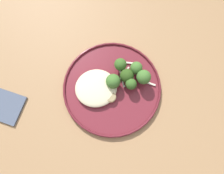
# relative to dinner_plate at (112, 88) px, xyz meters

# --- Properties ---
(ground) EXTENTS (6.00, 6.00, 0.00)m
(ground) POSITION_rel_dinner_plate_xyz_m (-0.03, -0.04, -0.75)
(ground) COLOR #665B51
(wooden_dining_table) EXTENTS (1.40, 1.00, 0.74)m
(wooden_dining_table) POSITION_rel_dinner_plate_xyz_m (-0.03, -0.04, -0.09)
(wooden_dining_table) COLOR #9E754C
(wooden_dining_table) RESTS_ON ground
(dinner_plate) EXTENTS (0.29, 0.29, 0.02)m
(dinner_plate) POSITION_rel_dinner_plate_xyz_m (0.00, 0.00, 0.00)
(dinner_plate) COLOR maroon
(dinner_plate) RESTS_ON wooden_dining_table
(noodle_bed) EXTENTS (0.12, 0.11, 0.02)m
(noodle_bed) POSITION_rel_dinner_plate_xyz_m (0.05, -0.00, 0.01)
(noodle_bed) COLOR beige
(noodle_bed) RESTS_ON dinner_plate
(seared_scallop_half_hidden) EXTENTS (0.03, 0.03, 0.02)m
(seared_scallop_half_hidden) POSITION_rel_dinner_plate_xyz_m (0.06, -0.00, 0.01)
(seared_scallop_half_hidden) COLOR #E5C689
(seared_scallop_half_hidden) RESTS_ON dinner_plate
(seared_scallop_front_small) EXTENTS (0.02, 0.02, 0.02)m
(seared_scallop_front_small) POSITION_rel_dinner_plate_xyz_m (0.03, -0.02, 0.01)
(seared_scallop_front_small) COLOR #E5C689
(seared_scallop_front_small) RESTS_ON dinner_plate
(seared_scallop_rear_pale) EXTENTS (0.03, 0.03, 0.01)m
(seared_scallop_rear_pale) POSITION_rel_dinner_plate_xyz_m (0.01, 0.03, 0.01)
(seared_scallop_rear_pale) COLOR #E5C689
(seared_scallop_rear_pale) RESTS_ON dinner_plate
(seared_scallop_on_noodles) EXTENTS (0.02, 0.02, 0.02)m
(seared_scallop_on_noodles) POSITION_rel_dinner_plate_xyz_m (0.05, 0.01, 0.01)
(seared_scallop_on_noodles) COLOR #DBB77A
(seared_scallop_on_noodles) RESTS_ON dinner_plate
(seared_scallop_center_golden) EXTENTS (0.02, 0.02, 0.01)m
(seared_scallop_center_golden) POSITION_rel_dinner_plate_xyz_m (0.08, -0.02, 0.01)
(seared_scallop_center_golden) COLOR #E5C689
(seared_scallop_center_golden) RESTS_ON dinner_plate
(broccoli_floret_tall_stalk) EXTENTS (0.04, 0.04, 0.06)m
(broccoli_floret_tall_stalk) POSITION_rel_dinner_plate_xyz_m (-0.09, -0.01, 0.04)
(broccoli_floret_tall_stalk) COLOR #7A994C
(broccoli_floret_tall_stalk) RESTS_ON dinner_plate
(broccoli_floret_small_sprig) EXTENTS (0.03, 0.03, 0.05)m
(broccoli_floret_small_sprig) POSITION_rel_dinner_plate_xyz_m (-0.05, 0.01, 0.03)
(broccoli_floret_small_sprig) COLOR #89A356
(broccoli_floret_small_sprig) RESTS_ON dinner_plate
(broccoli_floret_rear_charred) EXTENTS (0.04, 0.04, 0.05)m
(broccoli_floret_rear_charred) POSITION_rel_dinner_plate_xyz_m (-0.05, -0.02, 0.03)
(broccoli_floret_rear_charred) COLOR #7A994C
(broccoli_floret_rear_charred) RESTS_ON dinner_plate
(broccoli_floret_center_pile) EXTENTS (0.04, 0.04, 0.05)m
(broccoli_floret_center_pile) POSITION_rel_dinner_plate_xyz_m (-0.04, -0.06, 0.03)
(broccoli_floret_center_pile) COLOR #89A356
(broccoli_floret_center_pile) RESTS_ON dinner_plate
(broccoli_floret_split_head) EXTENTS (0.04, 0.04, 0.05)m
(broccoli_floret_split_head) POSITION_rel_dinner_plate_xyz_m (-0.00, -0.01, 0.03)
(broccoli_floret_split_head) COLOR #89A356
(broccoli_floret_split_head) RESTS_ON dinner_plate
(broccoli_floret_near_rim) EXTENTS (0.04, 0.04, 0.06)m
(broccoli_floret_near_rim) POSITION_rel_dinner_plate_xyz_m (-0.08, -0.04, 0.04)
(broccoli_floret_near_rim) COLOR #89A356
(broccoli_floret_near_rim) RESTS_ON dinner_plate
(onion_sliver_curled_piece) EXTENTS (0.04, 0.02, 0.00)m
(onion_sliver_curled_piece) POSITION_rel_dinner_plate_xyz_m (-0.11, 0.00, 0.01)
(onion_sliver_curled_piece) COLOR silver
(onion_sliver_curled_piece) RESTS_ON dinner_plate
(onion_sliver_short_strip) EXTENTS (0.04, 0.01, 0.00)m
(onion_sliver_short_strip) POSITION_rel_dinner_plate_xyz_m (-0.07, -0.07, 0.01)
(onion_sliver_short_strip) COLOR silver
(onion_sliver_short_strip) RESTS_ON dinner_plate
(onion_sliver_pale_crescent) EXTENTS (0.01, 0.06, 0.00)m
(onion_sliver_pale_crescent) POSITION_rel_dinner_plate_xyz_m (-0.03, -0.02, 0.01)
(onion_sliver_pale_crescent) COLOR silver
(onion_sliver_pale_crescent) RESTS_ON dinner_plate
(onion_sliver_long_sliver) EXTENTS (0.04, 0.04, 0.00)m
(onion_sliver_long_sliver) POSITION_rel_dinner_plate_xyz_m (-0.04, -0.04, 0.01)
(onion_sliver_long_sliver) COLOR silver
(onion_sliver_long_sliver) RESTS_ON dinner_plate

